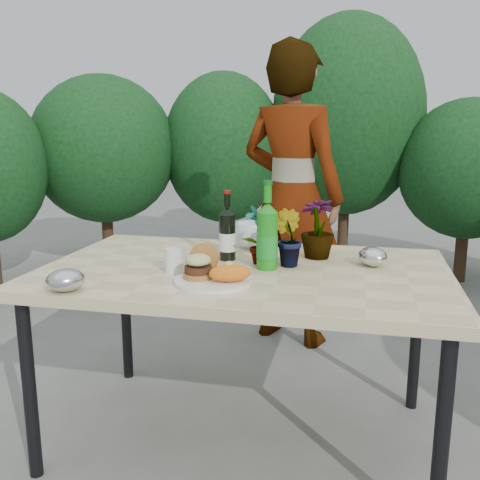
% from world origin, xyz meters
% --- Properties ---
extents(ground, '(80.00, 80.00, 0.00)m').
position_xyz_m(ground, '(0.00, 0.00, 0.00)').
color(ground, slate).
rests_on(ground, ground).
extents(patio_table, '(1.60, 1.00, 0.75)m').
position_xyz_m(patio_table, '(0.00, 0.00, 0.69)').
color(patio_table, beige).
rests_on(patio_table, ground).
extents(shrub_hedge, '(6.82, 5.17, 2.28)m').
position_xyz_m(shrub_hedge, '(0.17, 1.54, 1.12)').
color(shrub_hedge, '#382316').
rests_on(shrub_hedge, ground).
extents(dinner_plate, '(0.28, 0.28, 0.01)m').
position_xyz_m(dinner_plate, '(-0.07, -0.23, 0.76)').
color(dinner_plate, white).
rests_on(dinner_plate, patio_table).
extents(burger_stack, '(0.11, 0.16, 0.11)m').
position_xyz_m(burger_stack, '(-0.12, -0.21, 0.81)').
color(burger_stack, '#B7722D').
rests_on(burger_stack, dinner_plate).
extents(sweet_potato, '(0.17, 0.12, 0.06)m').
position_xyz_m(sweet_potato, '(0.00, -0.25, 0.80)').
color(sweet_potato, orange).
rests_on(sweet_potato, dinner_plate).
extents(grilled_veg, '(0.08, 0.05, 0.03)m').
position_xyz_m(grilled_veg, '(-0.05, -0.14, 0.78)').
color(grilled_veg, olive).
rests_on(grilled_veg, dinner_plate).
extents(wine_bottle, '(0.07, 0.07, 0.29)m').
position_xyz_m(wine_bottle, '(-0.10, 0.12, 0.86)').
color(wine_bottle, black).
rests_on(wine_bottle, patio_table).
extents(sparkling_water, '(0.08, 0.08, 0.35)m').
position_xyz_m(sparkling_water, '(0.09, 0.01, 0.88)').
color(sparkling_water, '#188418').
rests_on(sparkling_water, patio_table).
extents(plastic_cup, '(0.07, 0.07, 0.09)m').
position_xyz_m(plastic_cup, '(-0.25, -0.13, 0.80)').
color(plastic_cup, white).
rests_on(plastic_cup, patio_table).
extents(seedling_left, '(0.14, 0.15, 0.24)m').
position_xyz_m(seedling_left, '(0.04, 0.07, 0.87)').
color(seedling_left, '#24501B').
rests_on(seedling_left, patio_table).
extents(seedling_mid, '(0.16, 0.16, 0.23)m').
position_xyz_m(seedling_mid, '(0.16, 0.07, 0.86)').
color(seedling_mid, '#28541C').
rests_on(seedling_mid, patio_table).
extents(seedling_right, '(0.19, 0.19, 0.26)m').
position_xyz_m(seedling_right, '(0.27, 0.23, 0.88)').
color(seedling_right, '#24571D').
rests_on(seedling_right, patio_table).
extents(blue_bowl, '(0.19, 0.19, 0.12)m').
position_xyz_m(blue_bowl, '(-0.05, 0.35, 0.81)').
color(blue_bowl, silver).
rests_on(blue_bowl, patio_table).
extents(foil_packet_left, '(0.17, 0.16, 0.08)m').
position_xyz_m(foil_packet_left, '(-0.53, -0.44, 0.79)').
color(foil_packet_left, '#AEB0B5').
rests_on(foil_packet_left, patio_table).
extents(foil_packet_right, '(0.16, 0.17, 0.08)m').
position_xyz_m(foil_packet_right, '(0.50, 0.14, 0.79)').
color(foil_packet_right, silver).
rests_on(foil_packet_right, patio_table).
extents(person, '(0.76, 0.62, 1.78)m').
position_xyz_m(person, '(0.04, 1.14, 0.89)').
color(person, '#8C5646').
rests_on(person, ground).
extents(terracotta_pot, '(0.17, 0.17, 0.14)m').
position_xyz_m(terracotta_pot, '(-1.71, 2.02, 0.07)').
color(terracotta_pot, '#AE532C').
rests_on(terracotta_pot, ground).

